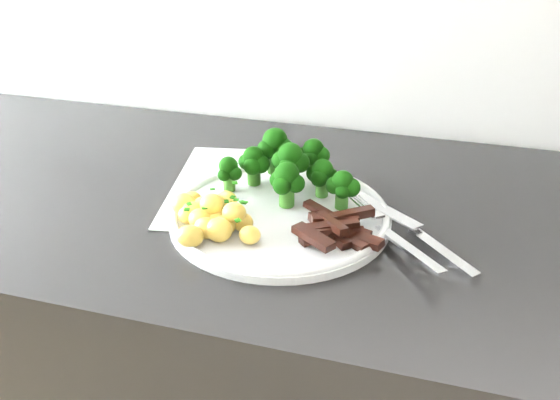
# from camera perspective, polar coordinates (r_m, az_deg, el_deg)

# --- Properties ---
(recipe_paper) EXTENTS (0.25, 0.31, 0.00)m
(recipe_paper) POSITION_cam_1_polar(r_m,az_deg,el_deg) (0.88, -4.27, 1.42)
(recipe_paper) COLOR white
(recipe_paper) RESTS_ON counter
(plate) EXTENTS (0.31, 0.31, 0.02)m
(plate) POSITION_cam_1_polar(r_m,az_deg,el_deg) (0.79, -0.00, -1.35)
(plate) COLOR white
(plate) RESTS_ON counter
(broccoli) EXTENTS (0.21, 0.13, 0.08)m
(broccoli) POSITION_cam_1_polar(r_m,az_deg,el_deg) (0.83, 0.97, 3.52)
(broccoli) COLOR #2F651B
(broccoli) RESTS_ON plate
(potatoes) EXTENTS (0.14, 0.13, 0.05)m
(potatoes) POSITION_cam_1_polar(r_m,az_deg,el_deg) (0.76, -6.96, -1.69)
(potatoes) COLOR #ECBF54
(potatoes) RESTS_ON plate
(beef_strips) EXTENTS (0.12, 0.12, 0.03)m
(beef_strips) POSITION_cam_1_polar(r_m,az_deg,el_deg) (0.74, 5.58, -2.86)
(beef_strips) COLOR black
(beef_strips) RESTS_ON plate
(fork) EXTENTS (0.14, 0.17, 0.02)m
(fork) POSITION_cam_1_polar(r_m,az_deg,el_deg) (0.74, 11.50, -3.54)
(fork) COLOR silver
(fork) RESTS_ON plate
(knife) EXTENTS (0.18, 0.17, 0.03)m
(knife) POSITION_cam_1_polar(r_m,az_deg,el_deg) (0.76, 14.30, -3.95)
(knife) COLOR silver
(knife) RESTS_ON plate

